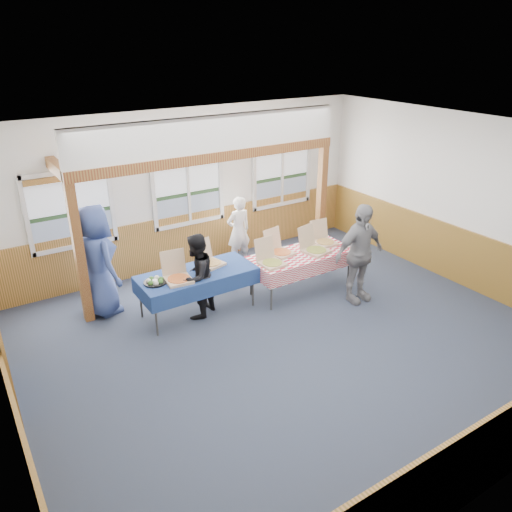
# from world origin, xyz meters

# --- Properties ---
(floor) EXTENTS (8.00, 8.00, 0.00)m
(floor) POSITION_xyz_m (0.00, 0.00, 0.00)
(floor) COLOR #283142
(floor) RESTS_ON ground
(ceiling) EXTENTS (8.00, 8.00, 0.00)m
(ceiling) POSITION_xyz_m (0.00, 0.00, 3.20)
(ceiling) COLOR white
(ceiling) RESTS_ON wall_back
(wall_back) EXTENTS (8.00, 0.00, 8.00)m
(wall_back) POSITION_xyz_m (0.00, 3.50, 1.60)
(wall_back) COLOR silver
(wall_back) RESTS_ON floor
(wall_right) EXTENTS (0.00, 8.00, 8.00)m
(wall_right) POSITION_xyz_m (4.00, 0.00, 1.60)
(wall_right) COLOR silver
(wall_right) RESTS_ON floor
(wainscot_back) EXTENTS (7.98, 0.05, 1.10)m
(wainscot_back) POSITION_xyz_m (0.00, 3.48, 0.55)
(wainscot_back) COLOR brown
(wainscot_back) RESTS_ON floor
(wainscot_front) EXTENTS (7.98, 0.05, 1.10)m
(wainscot_front) POSITION_xyz_m (0.00, -3.48, 0.55)
(wainscot_front) COLOR brown
(wainscot_front) RESTS_ON floor
(wainscot_left) EXTENTS (0.05, 6.98, 1.10)m
(wainscot_left) POSITION_xyz_m (-3.98, 0.00, 0.55)
(wainscot_left) COLOR brown
(wainscot_left) RESTS_ON floor
(wainscot_right) EXTENTS (0.05, 6.98, 1.10)m
(wainscot_right) POSITION_xyz_m (3.98, 0.00, 0.55)
(wainscot_right) COLOR brown
(wainscot_right) RESTS_ON floor
(window_left) EXTENTS (1.56, 0.10, 1.46)m
(window_left) POSITION_xyz_m (-2.30, 3.46, 1.68)
(window_left) COLOR silver
(window_left) RESTS_ON wall_back
(window_mid) EXTENTS (1.56, 0.10, 1.46)m
(window_mid) POSITION_xyz_m (0.00, 3.46, 1.68)
(window_mid) COLOR silver
(window_mid) RESTS_ON wall_back
(window_right) EXTENTS (1.56, 0.10, 1.46)m
(window_right) POSITION_xyz_m (2.30, 3.46, 1.68)
(window_right) COLOR silver
(window_right) RESTS_ON wall_back
(post_left) EXTENTS (0.15, 0.15, 2.40)m
(post_left) POSITION_xyz_m (-2.50, 2.30, 1.20)
(post_left) COLOR #632916
(post_left) RESTS_ON floor
(post_right) EXTENTS (0.15, 0.15, 2.40)m
(post_right) POSITION_xyz_m (2.50, 2.30, 1.20)
(post_right) COLOR #632916
(post_right) RESTS_ON floor
(cross_beam) EXTENTS (5.15, 0.18, 0.18)m
(cross_beam) POSITION_xyz_m (0.00, 2.30, 2.49)
(cross_beam) COLOR #632916
(cross_beam) RESTS_ON post_left
(table_left) EXTENTS (2.16, 1.39, 0.76)m
(table_left) POSITION_xyz_m (-0.80, 1.55, 0.70)
(table_left) COLOR #343434
(table_left) RESTS_ON floor
(table_right) EXTENTS (2.08, 1.17, 0.76)m
(table_right) POSITION_xyz_m (1.19, 1.23, 0.70)
(table_right) COLOR #343434
(table_right) RESTS_ON floor
(pizza_box_a) EXTENTS (0.46, 0.54, 0.45)m
(pizza_box_a) POSITION_xyz_m (-1.20, 1.44, 0.82)
(pizza_box_a) COLOR #D0AF8B
(pizza_box_a) RESTS_ON table_left
(pizza_box_b) EXTENTS (0.48, 0.54, 0.41)m
(pizza_box_b) POSITION_xyz_m (-0.46, 1.71, 0.82)
(pizza_box_b) COLOR #D0AF8B
(pizza_box_b) RESTS_ON table_left
(pizza_box_c) EXTENTS (0.41, 0.50, 0.43)m
(pizza_box_c) POSITION_xyz_m (0.44, 1.14, 0.82)
(pizza_box_c) COLOR #D0AF8B
(pizza_box_c) RESTS_ON table_right
(pizza_box_d) EXTENTS (0.48, 0.55, 0.44)m
(pizza_box_d) POSITION_xyz_m (0.83, 1.43, 0.82)
(pizza_box_d) COLOR #D0AF8B
(pizza_box_d) RESTS_ON table_right
(pizza_box_e) EXTENTS (0.51, 0.59, 0.46)m
(pizza_box_e) POSITION_xyz_m (1.43, 1.16, 0.83)
(pizza_box_e) COLOR #D0AF8B
(pizza_box_e) RESTS_ON table_right
(pizza_box_f) EXTENTS (0.42, 0.50, 0.42)m
(pizza_box_f) POSITION_xyz_m (1.84, 1.38, 0.82)
(pizza_box_f) COLOR #D0AF8B
(pizza_box_f) RESTS_ON table_right
(veggie_tray) EXTENTS (0.37, 0.37, 0.09)m
(veggie_tray) POSITION_xyz_m (-1.55, 1.55, 0.79)
(veggie_tray) COLOR black
(veggie_tray) RESTS_ON table_left
(drink_glass) EXTENTS (0.07, 0.07, 0.15)m
(drink_glass) POSITION_xyz_m (2.04, 0.98, 0.83)
(drink_glass) COLOR #924F18
(drink_glass) RESTS_ON table_right
(woman_white) EXTENTS (0.54, 0.35, 1.47)m
(woman_white) POSITION_xyz_m (0.82, 2.89, 0.73)
(woman_white) COLOR silver
(woman_white) RESTS_ON floor
(woman_black) EXTENTS (0.91, 0.87, 1.49)m
(woman_black) POSITION_xyz_m (-0.86, 1.43, 0.74)
(woman_black) COLOR black
(woman_black) RESTS_ON floor
(man_blue) EXTENTS (0.81, 1.06, 1.95)m
(man_blue) POSITION_xyz_m (-2.20, 2.44, 0.98)
(man_blue) COLOR #334581
(man_blue) RESTS_ON floor
(person_grey) EXTENTS (1.08, 0.46, 1.83)m
(person_grey) POSITION_xyz_m (1.81, 0.38, 0.91)
(person_grey) COLOR gray
(person_grey) RESTS_ON floor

